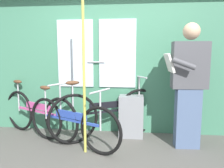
# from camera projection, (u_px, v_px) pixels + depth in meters

# --- Properties ---
(train_door_wall) EXTENTS (4.87, 0.28, 2.31)m
(train_door_wall) POSITION_uv_depth(u_px,v_px,m) (108.00, 60.00, 3.66)
(train_door_wall) COLOR #427F60
(train_door_wall) RESTS_ON ground_plane
(bicycle_near_door) EXTENTS (1.53, 0.79, 0.87)m
(bicycle_near_door) POSITION_uv_depth(u_px,v_px,m) (71.00, 122.00, 3.13)
(bicycle_near_door) COLOR black
(bicycle_near_door) RESTS_ON ground_plane
(bicycle_leaning_behind) EXTENTS (1.54, 0.84, 0.90)m
(bicycle_leaning_behind) POSITION_uv_depth(u_px,v_px,m) (38.00, 114.00, 3.53)
(bicycle_leaning_behind) COLOR black
(bicycle_leaning_behind) RESTS_ON ground_plane
(bicycle_by_pole) EXTENTS (1.63, 0.97, 0.96)m
(bicycle_by_pole) POSITION_uv_depth(u_px,v_px,m) (108.00, 114.00, 3.42)
(bicycle_by_pole) COLOR black
(bicycle_by_pole) RESTS_ON ground_plane
(passenger_reading_newspaper) EXTENTS (0.59, 0.52, 1.73)m
(passenger_reading_newspaper) POSITION_uv_depth(u_px,v_px,m) (188.00, 83.00, 3.03)
(passenger_reading_newspaper) COLOR slate
(passenger_reading_newspaper) RESTS_ON ground_plane
(trash_bin_by_wall) EXTENTS (0.38, 0.28, 0.66)m
(trash_bin_by_wall) POSITION_uv_depth(u_px,v_px,m) (131.00, 116.00, 3.53)
(trash_bin_by_wall) COLOR gray
(trash_bin_by_wall) RESTS_ON ground_plane
(handrail_pole) EXTENTS (0.04, 0.04, 2.27)m
(handrail_pole) POSITION_uv_depth(u_px,v_px,m) (84.00, 68.00, 2.84)
(handrail_pole) COLOR #C6C14C
(handrail_pole) RESTS_ON ground_plane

